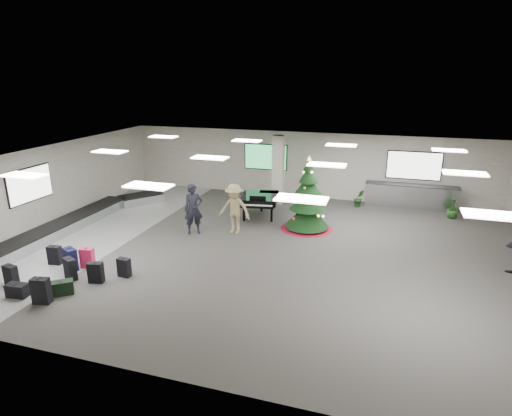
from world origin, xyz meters
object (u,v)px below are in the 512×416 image
(service_counter, at_px, (411,196))
(potted_plant_right, at_px, (453,208))
(christmas_tree, at_px, (307,204))
(baggage_carousel, at_px, (77,222))
(traveler_a, at_px, (193,209))
(potted_plant_left, at_px, (359,198))
(grand_piano, at_px, (260,199))
(pink_suitcase, at_px, (87,258))
(traveler_b, at_px, (234,209))

(service_counter, bearing_deg, potted_plant_right, -31.65)
(christmas_tree, xyz_separation_m, potted_plant_right, (5.68, 3.13, -0.57))
(baggage_carousel, xyz_separation_m, traveler_a, (4.79, 0.79, 0.76))
(service_counter, xyz_separation_m, traveler_a, (-8.05, -5.95, 0.42))
(potted_plant_left, distance_m, potted_plant_right, 3.96)
(potted_plant_left, bearing_deg, traveler_a, -137.32)
(potted_plant_left, bearing_deg, grand_piano, -145.91)
(traveler_a, height_order, potted_plant_right, traveler_a)
(baggage_carousel, distance_m, christmas_tree, 9.23)
(pink_suitcase, distance_m, traveler_a, 4.31)
(traveler_a, distance_m, potted_plant_left, 7.89)
(pink_suitcase, height_order, traveler_a, traveler_a)
(potted_plant_right, bearing_deg, service_counter, 148.35)
(traveler_a, relative_size, traveler_b, 1.00)
(grand_piano, xyz_separation_m, potted_plant_left, (3.96, 2.68, -0.37))
(pink_suitcase, xyz_separation_m, christmas_tree, (5.97, 5.58, 0.68))
(christmas_tree, relative_size, potted_plant_left, 3.56)
(baggage_carousel, relative_size, grand_piano, 4.54)
(service_counter, bearing_deg, traveler_b, -140.38)
(service_counter, relative_size, potted_plant_left, 4.90)
(baggage_carousel, bearing_deg, traveler_b, 11.61)
(traveler_b, distance_m, potted_plant_left, 6.50)
(pink_suitcase, relative_size, traveler_b, 0.34)
(potted_plant_left, bearing_deg, traveler_b, -131.72)
(pink_suitcase, distance_m, traveler_b, 5.52)
(service_counter, distance_m, potted_plant_right, 1.97)
(baggage_carousel, height_order, traveler_a, traveler_a)
(service_counter, xyz_separation_m, christmas_tree, (-4.01, -4.16, 0.46))
(service_counter, bearing_deg, potted_plant_left, -164.95)
(christmas_tree, bearing_deg, traveler_b, -153.49)
(service_counter, distance_m, grand_piano, 7.05)
(grand_piano, distance_m, traveler_b, 2.19)
(baggage_carousel, distance_m, traveler_a, 4.91)
(baggage_carousel, bearing_deg, christmas_tree, 16.22)
(service_counter, bearing_deg, pink_suitcase, -135.70)
(grand_piano, xyz_separation_m, traveler_a, (-1.82, -2.65, 0.19))
(baggage_carousel, distance_m, grand_piano, 7.47)
(traveler_b, height_order, potted_plant_left, traveler_b)
(traveler_a, bearing_deg, potted_plant_left, 9.80)
(potted_plant_left, relative_size, potted_plant_right, 0.95)
(christmas_tree, bearing_deg, potted_plant_left, 63.91)
(baggage_carousel, xyz_separation_m, potted_plant_right, (14.51, 5.70, 0.22))
(pink_suitcase, bearing_deg, baggage_carousel, 122.14)
(christmas_tree, relative_size, traveler_a, 1.52)
(baggage_carousel, bearing_deg, potted_plant_right, 21.45)
(christmas_tree, xyz_separation_m, traveler_b, (-2.57, -1.28, -0.03))
(baggage_carousel, xyz_separation_m, pink_suitcase, (2.86, -3.01, 0.11))
(grand_piano, relative_size, traveler_b, 1.10)
(service_counter, relative_size, traveler_a, 2.09)
(potted_plant_right, bearing_deg, baggage_carousel, -158.55)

